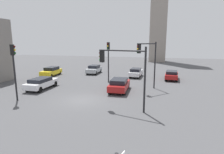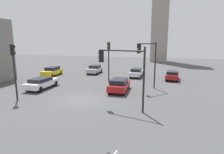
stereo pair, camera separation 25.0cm
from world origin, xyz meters
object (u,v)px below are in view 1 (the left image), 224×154
at_px(traffic_light_3, 148,56).
at_px(car_4, 136,72).
at_px(traffic_light_2, 14,62).
at_px(car_2, 172,75).
at_px(car_0, 41,83).
at_px(car_3, 94,69).
at_px(traffic_light_1, 108,55).
at_px(car_1, 51,71).
at_px(traffic_light_0, 123,65).
at_px(car_5, 119,85).

distance_m(traffic_light_3, car_4, 8.67).
bearing_deg(traffic_light_2, traffic_light_3, 5.11).
bearing_deg(car_2, car_4, 86.04).
bearing_deg(car_0, car_3, -11.64).
bearing_deg(car_4, car_3, 82.16).
height_order(car_3, car_4, car_3).
height_order(traffic_light_1, car_1, traffic_light_1).
height_order(car_2, car_3, car_3).
height_order(traffic_light_0, car_1, traffic_light_0).
bearing_deg(traffic_light_2, traffic_light_1, 30.46).
relative_size(car_2, car_5, 0.95).
bearing_deg(car_3, car_4, 78.31).
bearing_deg(car_1, traffic_light_0, 47.07).
xyz_separation_m(traffic_light_2, car_1, (-4.44, 12.57, -2.99)).
relative_size(car_2, car_3, 1.04).
height_order(car_1, car_2, car_1).
bearing_deg(car_3, car_1, -59.36).
relative_size(traffic_light_0, traffic_light_1, 0.95).
height_order(traffic_light_0, traffic_light_1, traffic_light_1).
bearing_deg(traffic_light_0, car_1, -25.73).
xyz_separation_m(traffic_light_1, traffic_light_2, (-6.32, -10.06, -0.12)).
bearing_deg(car_4, car_5, 177.94).
relative_size(traffic_light_0, traffic_light_3, 0.94).
xyz_separation_m(car_2, car_5, (-6.14, -8.53, 0.05)).
distance_m(traffic_light_2, car_5, 11.05).
xyz_separation_m(traffic_light_2, car_0, (-0.51, 4.50, -3.00)).
distance_m(traffic_light_3, car_0, 13.10).
bearing_deg(traffic_light_2, traffic_light_0, -24.38).
distance_m(car_0, car_1, 8.98).
relative_size(traffic_light_3, car_0, 1.19).
relative_size(traffic_light_2, car_3, 1.33).
height_order(traffic_light_3, car_2, traffic_light_3).
relative_size(car_1, car_2, 1.06).
bearing_deg(traffic_light_2, car_5, 6.49).
relative_size(traffic_light_1, traffic_light_3, 0.99).
bearing_deg(car_0, car_5, -82.44).
bearing_deg(traffic_light_1, traffic_light_3, 71.99).
height_order(car_1, car_3, car_3).
bearing_deg(car_3, car_5, 31.79).
xyz_separation_m(traffic_light_1, car_1, (-10.75, 2.51, -3.10)).
bearing_deg(car_3, traffic_light_3, 46.20).
bearing_deg(car_5, car_3, 31.29).
bearing_deg(car_3, car_2, 79.01).
xyz_separation_m(traffic_light_2, car_2, (14.97, 14.46, -3.01)).
height_order(traffic_light_2, car_1, traffic_light_2).
distance_m(traffic_light_1, traffic_light_3, 6.05).
bearing_deg(car_0, traffic_light_3, -77.35).
xyz_separation_m(traffic_light_0, traffic_light_3, (1.48, 6.99, 0.23)).
xyz_separation_m(traffic_light_3, car_5, (-2.98, -1.60, -3.21)).
xyz_separation_m(traffic_light_1, car_3, (-4.61, 6.47, -3.08)).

